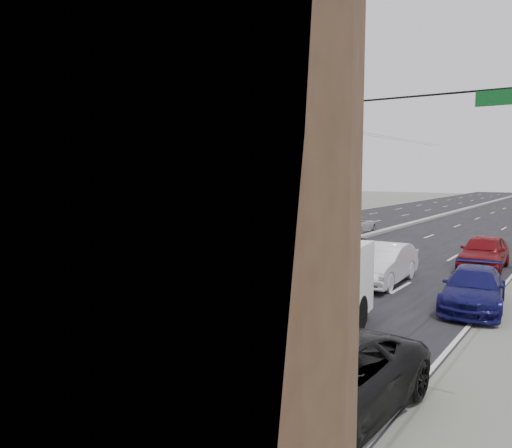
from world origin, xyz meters
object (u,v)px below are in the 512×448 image
object	(u,v)px
pole_sign_near	(49,127)
queue_car_e	(484,252)
tan_sedan	(59,306)
oncoming_near	(193,235)
queue_car_b	(382,264)
utility_pole_left_c	(325,165)
queue_car_d	(474,289)
pole_sign_billboard	(248,123)
oncoming_far	(354,225)
pole_sign_far	(298,172)
black_suv	(322,382)
tree_left_far	(328,176)
utility_pole_left_b	(163,161)
red_sedan	(280,269)
pole_sign_mid	(149,162)
box_truck	(277,272)
queue_car_a	(346,247)

from	to	relation	value
pole_sign_near	queue_car_e	distance (m)	25.09
tan_sedan	oncoming_near	size ratio (longest dim) A/B	1.16
tan_sedan	queue_car_b	world-z (taller)	tan_sedan
queue_car_e	oncoming_near	bearing A→B (deg)	-171.11
utility_pole_left_c	queue_car_d	world-z (taller)	utility_pole_left_c
pole_sign_near	pole_sign_billboard	world-z (taller)	pole_sign_billboard
oncoming_far	pole_sign_billboard	bearing A→B (deg)	-26.12
pole_sign_far	black_suv	world-z (taller)	pole_sign_far
tree_left_far	queue_car_e	world-z (taller)	tree_left_far
utility_pole_left_c	queue_car_b	size ratio (longest dim) A/B	2.15
utility_pole_left_c	queue_car_b	world-z (taller)	utility_pole_left_c
pole_sign_far	utility_pole_left_c	bearing A→B (deg)	0.00
tree_left_far	black_suv	distance (m)	69.94
utility_pole_left_b	tan_sedan	xyz separation A→B (m)	(13.90, -17.63, -4.23)
tree_left_far	red_sedan	bearing A→B (deg)	-65.34
queue_car_e	tan_sedan	bearing A→B (deg)	-115.83
queue_car_b	queue_car_d	world-z (taller)	queue_car_b
pole_sign_billboard	oncoming_far	xyz separation A→B (m)	(13.10, -5.54, -8.22)
pole_sign_mid	box_truck	bearing A→B (deg)	-37.93
black_suv	pole_sign_far	bearing A→B (deg)	123.41
pole_sign_far	queue_car_d	world-z (taller)	pole_sign_far
tree_left_far	queue_car_e	distance (m)	55.53
utility_pole_left_c	pole_sign_mid	distance (m)	22.46
pole_sign_billboard	oncoming_near	distance (m)	20.70
black_suv	utility_pole_left_c	bearing A→B (deg)	119.78
utility_pole_left_c	pole_sign_far	bearing A→B (deg)	-180.00
tan_sedan	queue_car_a	xyz separation A→B (m)	(1.13, 15.11, -0.25)
pole_sign_near	oncoming_far	xyz separation A→B (m)	(13.60, 14.46, -6.38)
utility_pole_left_c	oncoming_near	size ratio (longest dim) A/B	1.91
pole_sign_near	pole_sign_far	bearing A→B (deg)	91.79
pole_sign_near	queue_car_a	world-z (taller)	pole_sign_near
pole_sign_billboard	tan_sedan	world-z (taller)	pole_sign_billboard
utility_pole_left_b	utility_pole_left_c	world-z (taller)	same
pole_sign_far	queue_car_a	size ratio (longest dim) A/B	1.65
tree_left_far	queue_car_e	size ratio (longest dim) A/B	1.37
utility_pole_left_c	black_suv	xyz separation A→B (m)	(21.45, -42.65, -4.41)
utility_pole_left_b	pole_sign_far	world-z (taller)	utility_pole_left_b
queue_car_d	pole_sign_far	bearing A→B (deg)	120.66
red_sedan	black_suv	world-z (taller)	black_suv
queue_car_b	oncoming_near	world-z (taller)	queue_car_b
black_suv	queue_car_a	world-z (taller)	black_suv
pole_sign_mid	tan_sedan	world-z (taller)	pole_sign_mid
box_truck	queue_car_b	bearing A→B (deg)	87.72
pole_sign_mid	red_sedan	size ratio (longest dim) A/B	1.66
queue_car_e	oncoming_near	size ratio (longest dim) A/B	0.86
utility_pole_left_c	pole_sign_near	bearing A→B (deg)	-94.47
utility_pole_left_c	pole_sign_mid	xyz separation A→B (m)	(-4.50, -22.00, 0.01)
tan_sedan	black_suv	xyz separation A→B (m)	(7.55, -0.02, -0.18)
pole_sign_billboard	tan_sedan	bearing A→B (deg)	-62.57
pole_sign_near	box_truck	xyz separation A→B (m)	(21.64, -8.43, -5.03)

